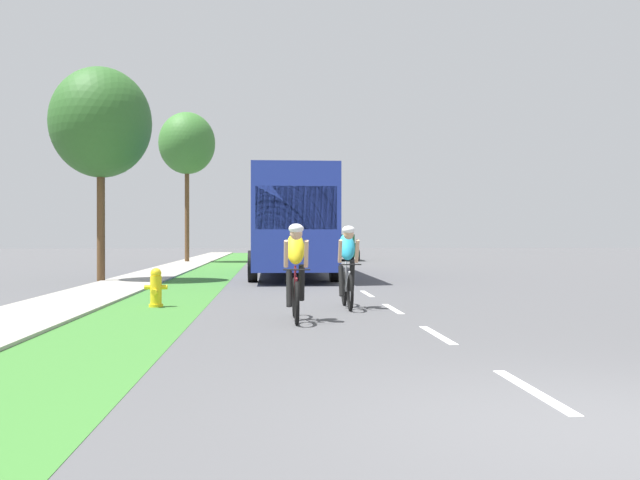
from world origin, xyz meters
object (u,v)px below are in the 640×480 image
(street_tree_near, at_px, (101,123))
(street_tree_far, at_px, (187,144))
(fire_hydrant_yellow, at_px, (156,288))
(pickup_silver, at_px, (322,245))
(cyclist_trailing, at_px, (347,266))
(bus_blue, at_px, (290,220))
(cyclist_lead, at_px, (296,271))
(sedan_dark_green, at_px, (340,247))

(street_tree_near, distance_m, street_tree_far, 16.38)
(fire_hydrant_yellow, distance_m, pickup_silver, 36.69)
(pickup_silver, height_order, street_tree_near, street_tree_near)
(cyclist_trailing, distance_m, bus_blue, 11.75)
(cyclist_lead, distance_m, street_tree_far, 27.51)
(cyclist_trailing, bearing_deg, street_tree_near, 128.68)
(fire_hydrant_yellow, height_order, bus_blue, bus_blue)
(street_tree_near, bearing_deg, sedan_dark_green, 64.24)
(bus_blue, relative_size, pickup_silver, 2.27)
(cyclist_trailing, relative_size, bus_blue, 0.15)
(cyclist_trailing, relative_size, sedan_dark_green, 0.40)
(bus_blue, height_order, pickup_silver, bus_blue)
(cyclist_lead, bearing_deg, bus_blue, 88.71)
(sedan_dark_green, height_order, street_tree_far, street_tree_far)
(cyclist_lead, distance_m, pickup_silver, 38.80)
(cyclist_lead, relative_size, street_tree_far, 0.21)
(cyclist_lead, xyz_separation_m, street_tree_near, (-5.54, 10.20, 4.01))
(fire_hydrant_yellow, height_order, street_tree_far, street_tree_far)
(street_tree_near, bearing_deg, street_tree_far, 87.73)
(cyclist_lead, relative_size, pickup_silver, 0.34)
(fire_hydrant_yellow, bearing_deg, pickup_silver, 80.68)
(bus_blue, bearing_deg, pickup_silver, 83.16)
(cyclist_trailing, distance_m, street_tree_near, 11.30)
(street_tree_far, bearing_deg, pickup_silver, 56.00)
(cyclist_lead, bearing_deg, fire_hydrant_yellow, 136.96)
(cyclist_lead, relative_size, bus_blue, 0.15)
(cyclist_lead, height_order, sedan_dark_green, cyclist_lead)
(street_tree_far, bearing_deg, street_tree_near, -92.27)
(bus_blue, distance_m, sedan_dark_green, 16.07)
(sedan_dark_green, bearing_deg, cyclist_trailing, -95.45)
(cyclist_lead, bearing_deg, cyclist_trailing, 61.55)
(cyclist_trailing, bearing_deg, street_tree_far, 103.65)
(cyclist_trailing, distance_m, sedan_dark_green, 27.46)
(cyclist_trailing, xyz_separation_m, sedan_dark_green, (2.61, 27.33, -0.04))
(fire_hydrant_yellow, relative_size, cyclist_lead, 0.44)
(fire_hydrant_yellow, relative_size, cyclist_trailing, 0.44)
(bus_blue, relative_size, sedan_dark_green, 2.70)
(fire_hydrant_yellow, distance_m, cyclist_trailing, 3.75)
(fire_hydrant_yellow, bearing_deg, sedan_dark_green, 76.78)
(cyclist_trailing, bearing_deg, sedan_dark_green, 84.55)
(bus_blue, xyz_separation_m, sedan_dark_green, (3.36, 15.67, -1.21))
(street_tree_near, xyz_separation_m, street_tree_far, (0.65, 16.29, 1.58))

